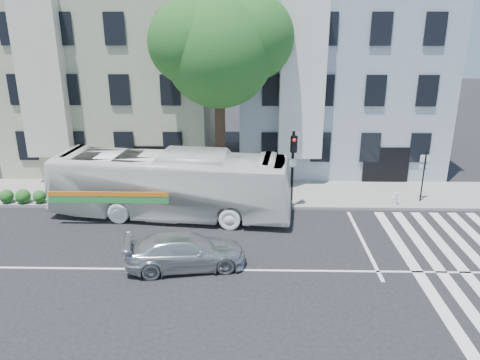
{
  "coord_description": "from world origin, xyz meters",
  "views": [
    {
      "loc": [
        1.55,
        -15.77,
        9.18
      ],
      "look_at": [
        1.16,
        3.63,
        2.4
      ],
      "focal_mm": 35.0,
      "sensor_mm": 36.0,
      "label": 1
    }
  ],
  "objects_px": {
    "bus": "(171,184)",
    "sedan": "(186,251)",
    "traffic_signal": "(293,160)",
    "fire_hydrant": "(395,198)"
  },
  "relations": [
    {
      "from": "traffic_signal",
      "to": "fire_hydrant",
      "type": "distance_m",
      "value": 5.76
    },
    {
      "from": "sedan",
      "to": "fire_hydrant",
      "type": "xyz_separation_m",
      "value": [
        9.87,
        6.24,
        -0.17
      ]
    },
    {
      "from": "bus",
      "to": "sedan",
      "type": "height_order",
      "value": "bus"
    },
    {
      "from": "bus",
      "to": "traffic_signal",
      "type": "distance_m",
      "value": 6.01
    },
    {
      "from": "fire_hydrant",
      "to": "sedan",
      "type": "bearing_deg",
      "value": -147.71
    },
    {
      "from": "sedan",
      "to": "fire_hydrant",
      "type": "height_order",
      "value": "sedan"
    },
    {
      "from": "sedan",
      "to": "traffic_signal",
      "type": "height_order",
      "value": "traffic_signal"
    },
    {
      "from": "fire_hydrant",
      "to": "bus",
      "type": "bearing_deg",
      "value": -173.45
    },
    {
      "from": "traffic_signal",
      "to": "fire_hydrant",
      "type": "height_order",
      "value": "traffic_signal"
    },
    {
      "from": "bus",
      "to": "sedan",
      "type": "xyz_separation_m",
      "value": [
        1.33,
        -4.95,
        -0.94
      ]
    }
  ]
}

